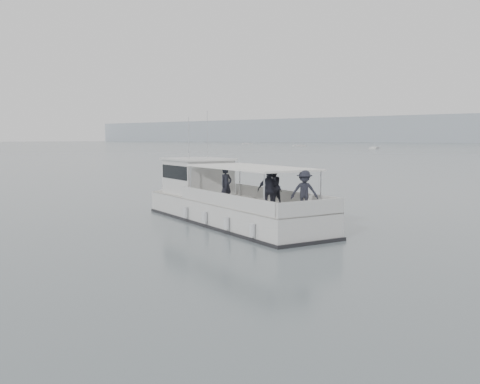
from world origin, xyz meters
The scene contains 2 objects.
ground centered at (0.00, 0.00, 0.00)m, with size 1400.00×1400.00×0.00m, color slate.
tour_boat centered at (-0.43, 2.41, 0.98)m, with size 14.02×7.46×5.97m.
Camera 1 is at (17.63, -18.03, 4.19)m, focal length 40.00 mm.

